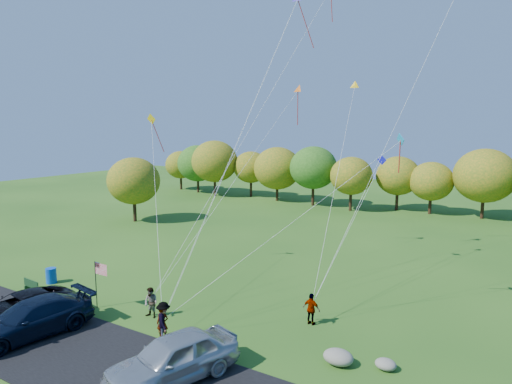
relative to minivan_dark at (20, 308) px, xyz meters
The scene contains 15 objects.
ground 8.51m from the minivan_dark, 24.46° to the left, with size 140.00×140.00×0.00m, color #265117.
asphalt_lane 7.76m from the minivan_dark, ahead, with size 44.00×6.00×0.06m, color black.
treeline 41.34m from the minivan_dark, 76.62° to the left, with size 75.40×27.55×8.16m.
minivan_dark is the anchor object (origin of this frame).
minivan_navy 1.97m from the minivan_dark, 16.62° to the right, with size 2.43×5.99×1.74m, color black.
minivan_silver 10.48m from the minivan_dark, ahead, with size 2.25×5.60×1.91m, color #B5BAC1.
flyer_a 7.95m from the minivan_dark, 19.90° to the left, with size 0.57×0.38×1.57m, color #4C4C59.
flyer_b 6.71m from the minivan_dark, 38.84° to the left, with size 0.81×0.63×1.66m, color #4C4C59.
flyer_c 8.01m from the minivan_dark, 19.74° to the left, with size 1.20×0.69×1.86m, color #4C4C59.
flyer_d 15.21m from the minivan_dark, 31.62° to the left, with size 0.98×0.41×1.68m, color #4C4C59.
park_bench 4.62m from the minivan_dark, 140.78° to the left, with size 1.61×0.45×0.89m.
trash_barrel 6.38m from the minivan_dark, 132.50° to the left, with size 0.67×0.67×1.00m, color #0C45B8.
flag_assembly 4.22m from the minivan_dark, 61.56° to the left, with size 1.01×0.65×2.73m.
boulder_near 16.42m from the minivan_dark, 17.41° to the left, with size 1.35×1.06×0.67m, color gray.
boulder_far 18.42m from the minivan_dark, 17.65° to the left, with size 0.91×0.76×0.48m, color gray.
Camera 1 is at (14.70, -16.22, 10.30)m, focal length 32.00 mm.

